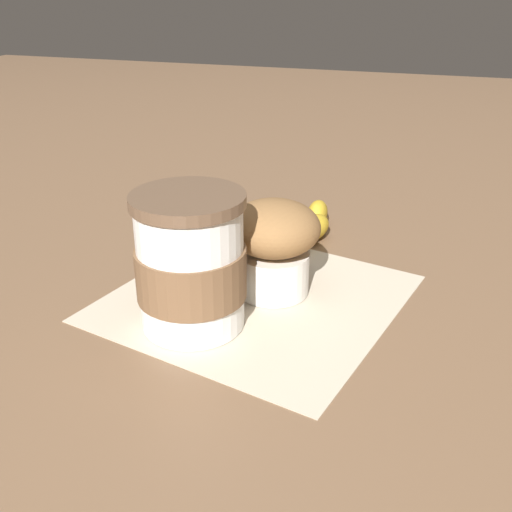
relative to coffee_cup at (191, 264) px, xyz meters
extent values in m
plane|color=brown|center=(0.06, -0.04, -0.06)|extent=(3.00, 3.00, 0.00)
cube|color=beige|center=(0.06, -0.04, -0.06)|extent=(0.31, 0.31, 0.00)
cylinder|color=white|center=(0.00, 0.00, 0.00)|extent=(0.09, 0.09, 0.11)
cylinder|color=brown|center=(0.00, 0.00, 0.06)|extent=(0.10, 0.10, 0.01)
cylinder|color=brown|center=(0.00, 0.00, -0.01)|extent=(0.10, 0.10, 0.04)
cylinder|color=white|center=(0.08, -0.05, -0.04)|extent=(0.07, 0.07, 0.04)
ellipsoid|color=olive|center=(0.08, -0.05, 0.01)|extent=(0.09, 0.09, 0.05)
ellipsoid|color=gold|center=(0.13, -0.01, -0.04)|extent=(0.04, 0.05, 0.03)
ellipsoid|color=gold|center=(0.17, -0.04, -0.04)|extent=(0.06, 0.06, 0.03)
ellipsoid|color=gold|center=(0.21, -0.06, -0.04)|extent=(0.06, 0.05, 0.03)
ellipsoid|color=gold|center=(0.26, -0.05, -0.04)|extent=(0.05, 0.03, 0.03)
cube|color=#9E7547|center=(0.24, -0.04, -0.06)|extent=(0.10, 0.05, 0.00)
camera|label=1|loc=(-0.42, -0.20, 0.23)|focal=42.00mm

